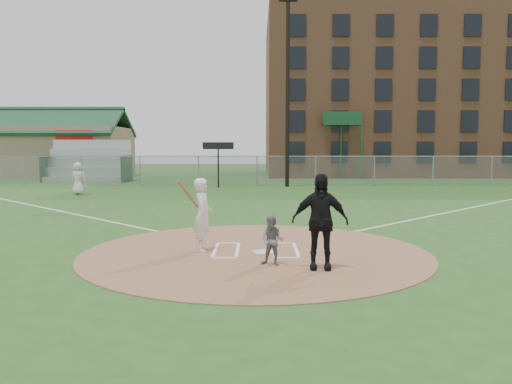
{
  "coord_description": "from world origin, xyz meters",
  "views": [
    {
      "loc": [
        0.05,
        -11.99,
        2.52
      ],
      "look_at": [
        0.0,
        2.0,
        1.3
      ],
      "focal_mm": 35.0,
      "sensor_mm": 36.0,
      "label": 1
    }
  ],
  "objects_px": {
    "catcher": "(272,240)",
    "umpire": "(320,221)",
    "batter_at_plate": "(203,214)",
    "home_plate": "(264,252)",
    "ondeck_player": "(78,179)"
  },
  "relations": [
    {
      "from": "home_plate",
      "to": "ondeck_player",
      "type": "relative_size",
      "value": 0.28
    },
    {
      "from": "home_plate",
      "to": "batter_at_plate",
      "type": "xyz_separation_m",
      "value": [
        -1.49,
        0.24,
        0.88
      ]
    },
    {
      "from": "ondeck_player",
      "to": "umpire",
      "type": "bearing_deg",
      "value": 133.01
    },
    {
      "from": "catcher",
      "to": "umpire",
      "type": "height_order",
      "value": "umpire"
    },
    {
      "from": "umpire",
      "to": "ondeck_player",
      "type": "bearing_deg",
      "value": 128.32
    },
    {
      "from": "umpire",
      "to": "home_plate",
      "type": "bearing_deg",
      "value": 130.76
    },
    {
      "from": "home_plate",
      "to": "batter_at_plate",
      "type": "height_order",
      "value": "batter_at_plate"
    },
    {
      "from": "catcher",
      "to": "batter_at_plate",
      "type": "xyz_separation_m",
      "value": [
        -1.65,
        1.5,
        0.36
      ]
    },
    {
      "from": "ondeck_player",
      "to": "batter_at_plate",
      "type": "xyz_separation_m",
      "value": [
        8.45,
        -15.04,
        0.03
      ]
    },
    {
      "from": "home_plate",
      "to": "batter_at_plate",
      "type": "relative_size",
      "value": 0.28
    },
    {
      "from": "catcher",
      "to": "umpire",
      "type": "relative_size",
      "value": 0.54
    },
    {
      "from": "umpire",
      "to": "batter_at_plate",
      "type": "distance_m",
      "value": 3.2
    },
    {
      "from": "umpire",
      "to": "batter_at_plate",
      "type": "relative_size",
      "value": 1.12
    },
    {
      "from": "catcher",
      "to": "umpire",
      "type": "bearing_deg",
      "value": 1.81
    },
    {
      "from": "catcher",
      "to": "batter_at_plate",
      "type": "height_order",
      "value": "batter_at_plate"
    }
  ]
}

